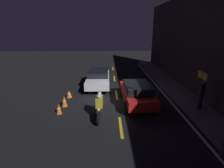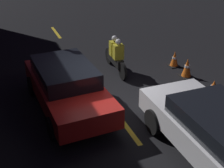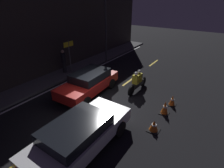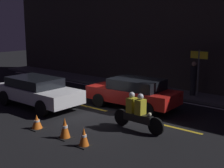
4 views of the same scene
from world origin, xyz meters
name	(u,v)px [view 1 (image 1 of 4)]	position (x,y,z in m)	size (l,w,h in m)	color
ground_plane	(117,100)	(0.00, 0.00, 0.00)	(56.00, 56.00, 0.00)	black
raised_curb	(185,98)	(0.00, 4.74, 0.07)	(28.00, 1.80, 0.14)	#4C4C4F
building_front	(209,45)	(0.00, 5.79, 3.71)	(28.00, 0.30, 7.42)	#2D2826
lane_dash_a	(113,69)	(-10.00, 0.00, 0.00)	(2.00, 0.14, 0.01)	gold
lane_dash_b	(114,78)	(-5.50, 0.00, 0.00)	(2.00, 0.14, 0.01)	gold
lane_dash_c	(116,95)	(-1.00, 0.00, 0.00)	(2.00, 0.14, 0.01)	gold
lane_dash_d	(121,127)	(3.50, 0.00, 0.00)	(2.00, 0.14, 0.01)	gold
lane_solid_kerb	(169,99)	(0.00, 3.60, 0.00)	(25.20, 0.14, 0.01)	silver
sedan_white	(98,78)	(-3.06, -1.44, 0.75)	(4.51, 1.97, 1.36)	silver
taxi_red	(137,92)	(0.56, 1.25, 0.74)	(4.31, 2.04, 1.37)	red
motorcycle	(99,106)	(2.41, -1.11, 0.65)	(2.22, 0.38, 1.39)	black
traffic_cone_near	(69,94)	(-0.48, -3.40, 0.26)	(0.52, 0.52, 0.54)	black
traffic_cone_mid	(64,101)	(1.03, -3.37, 0.35)	(0.46, 0.46, 0.72)	black
traffic_cone_far	(59,109)	(2.03, -3.45, 0.30)	(0.42, 0.42, 0.62)	black
pedestrian	(201,94)	(1.79, 4.80, 1.04)	(0.34, 0.34, 1.76)	black
shop_sign	(201,84)	(2.17, 4.49, 1.82)	(0.90, 0.08, 2.40)	#4C4C51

